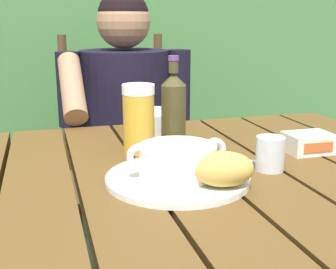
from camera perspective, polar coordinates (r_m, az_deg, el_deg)
dining_table at (r=0.98m, az=1.28°, el=-10.24°), size 1.27×0.92×0.78m
hedge_backdrop at (r=2.48m, az=-15.62°, el=10.94°), size 3.99×0.86×2.28m
chair_near_diner at (r=1.87m, az=-6.18°, el=-4.38°), size 0.44×0.42×1.03m
person_eating at (r=1.62m, az=-5.25°, el=0.66°), size 0.48×0.47×1.19m
serving_plate at (r=0.88m, az=1.22°, el=-5.62°), size 0.29×0.29×0.01m
soup_bowl at (r=0.87m, az=1.24°, el=-3.24°), size 0.20×0.15×0.07m
bread_roll at (r=0.82m, az=7.15°, el=-4.41°), size 0.12×0.10×0.06m
beer_glass at (r=1.06m, az=-3.78°, el=2.10°), size 0.08×0.08×0.16m
beer_bottle at (r=1.12m, az=0.70°, el=3.48°), size 0.06×0.06×0.23m
water_glass_small at (r=0.96m, az=12.96°, el=-2.40°), size 0.06×0.06×0.07m
butter_tub at (r=1.12m, az=17.59°, el=-1.03°), size 0.11×0.08×0.05m
table_knife at (r=0.99m, az=7.32°, el=-3.55°), size 0.17×0.05×0.01m
diner_bowl at (r=1.27m, az=-2.29°, el=1.71°), size 0.15×0.15×0.06m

